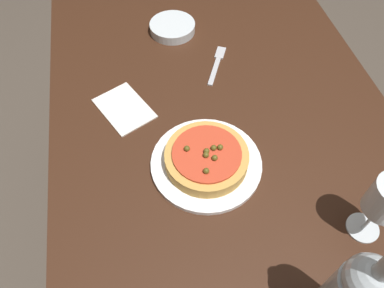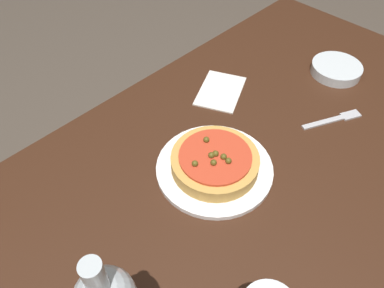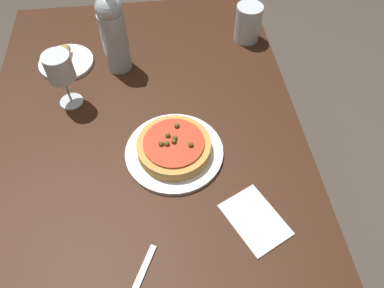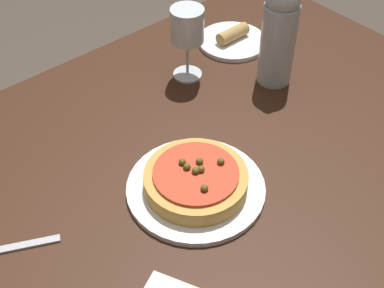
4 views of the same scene
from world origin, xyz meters
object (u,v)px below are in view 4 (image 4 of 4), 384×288
at_px(dining_table, 156,205).
at_px(pizza, 196,179).
at_px(dinner_plate, 196,188).
at_px(wine_glass, 187,28).
at_px(side_plate, 232,40).
at_px(wine_bottle, 279,30).
at_px(fork, 4,249).

xyz_separation_m(dining_table, pizza, (0.04, -0.08, 0.12)).
height_order(dinner_plate, wine_glass, wine_glass).
bearing_deg(wine_glass, pizza, -128.00).
xyz_separation_m(dinner_plate, side_plate, (0.40, 0.32, 0.00)).
xyz_separation_m(dinner_plate, wine_bottle, (0.37, 0.14, 0.13)).
bearing_deg(wine_glass, side_plate, 9.31).
height_order(fork, side_plate, side_plate).
bearing_deg(side_plate, wine_bottle, -100.74).
bearing_deg(side_plate, wine_glass, -170.69).
bearing_deg(pizza, wine_glass, 52.00).
height_order(pizza, wine_bottle, wine_bottle).
bearing_deg(wine_glass, fork, -162.59).
height_order(wine_glass, fork, wine_glass).
bearing_deg(dinner_plate, fork, 161.68).
distance_m(pizza, side_plate, 0.51).
xyz_separation_m(wine_bottle, fork, (-0.71, -0.03, -0.13)).
height_order(dinner_plate, side_plate, side_plate).
height_order(dinner_plate, pizza, pizza).
distance_m(dining_table, wine_bottle, 0.47).
bearing_deg(pizza, wine_bottle, 21.31).
bearing_deg(fork, side_plate, -138.16).
bearing_deg(pizza, dining_table, 116.31).
bearing_deg(dining_table, dinner_plate, -63.75).
bearing_deg(side_plate, dinner_plate, -141.68).
xyz_separation_m(pizza, fork, (-0.34, 0.11, -0.03)).
xyz_separation_m(dinner_plate, fork, (-0.34, 0.11, -0.00)).
xyz_separation_m(pizza, side_plate, (0.40, 0.32, -0.02)).
distance_m(dinner_plate, pizza, 0.03).
bearing_deg(side_plate, dining_table, -151.54).
height_order(pizza, fork, pizza).
relative_size(dinner_plate, wine_bottle, 0.87).
bearing_deg(wine_glass, dinner_plate, -128.01).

